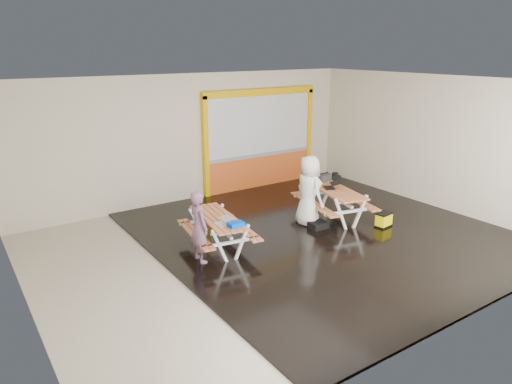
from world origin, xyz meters
TOP-DOWN VIEW (x-y plane):
  - room at (0.00, 0.00)m, footprint 10.02×8.02m
  - deck at (1.25, 0.00)m, footprint 7.50×7.98m
  - kiosk at (2.20, 3.93)m, footprint 3.88×0.16m
  - picnic_table_left at (-1.20, 0.56)m, footprint 1.52×2.02m
  - picnic_table_right at (2.09, 0.54)m, footprint 1.78×2.28m
  - person_left at (-1.83, 0.20)m, footprint 0.38×0.55m
  - person_right at (1.34, 0.61)m, footprint 0.59×0.87m
  - laptop_left at (-1.32, 0.15)m, footprint 0.33×0.30m
  - laptop_right at (2.07, 0.63)m, footprint 0.50×0.48m
  - blue_pouch at (-1.17, -0.12)m, footprint 0.31×0.22m
  - toolbox at (2.35, 1.20)m, footprint 0.41×0.24m
  - backpack at (2.75, 1.21)m, footprint 0.30×0.24m
  - dark_case at (1.31, 0.21)m, footprint 0.42×0.32m
  - fluke_bag at (2.68, -0.58)m, footprint 0.43×0.31m

SIDE VIEW (x-z plane):
  - deck at x=1.25m, z-range 0.00..0.05m
  - dark_case at x=1.31m, z-range 0.05..0.21m
  - fluke_bag at x=2.68m, z-range 0.04..0.39m
  - picnic_table_left at x=-1.20m, z-range 0.20..0.94m
  - picnic_table_right at x=2.09m, z-range 0.22..1.03m
  - backpack at x=2.75m, z-range 0.53..0.97m
  - person_left at x=-1.83m, z-range 0.04..1.52m
  - blue_pouch at x=-1.17m, z-range 0.75..0.84m
  - laptop_left at x=-1.32m, z-range 0.72..0.86m
  - person_right at x=1.34m, z-range -0.02..1.73m
  - laptop_right at x=2.07m, z-range 0.79..0.95m
  - toolbox at x=2.35m, z-range 0.79..1.02m
  - kiosk at x=2.20m, z-range -0.06..2.94m
  - room at x=0.00m, z-range -0.01..3.51m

